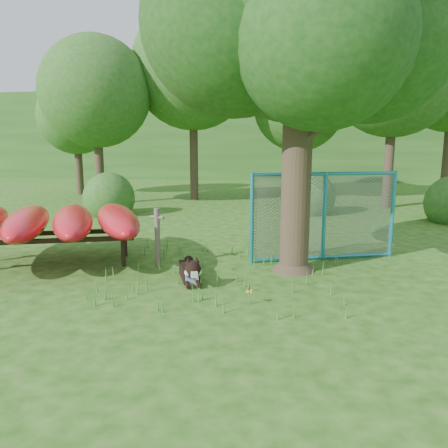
% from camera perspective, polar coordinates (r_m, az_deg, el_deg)
% --- Properties ---
extents(ground, '(80.00, 80.00, 0.00)m').
position_cam_1_polar(ground, '(7.50, -3.10, -9.17)').
color(ground, '#1F4D0F').
rests_on(ground, ground).
extents(oak_tree, '(5.83, 5.12, 7.20)m').
position_cam_1_polar(oak_tree, '(8.91, 9.78, 25.19)').
color(oak_tree, '#36291D').
rests_on(oak_tree, ground).
extents(wooden_post, '(0.33, 0.15, 1.21)m').
position_cam_1_polar(wooden_post, '(9.10, -8.70, -1.53)').
color(wooden_post, brown).
rests_on(wooden_post, ground).
extents(kayak_rack, '(4.81, 4.32, 1.18)m').
position_cam_1_polar(kayak_rack, '(9.77, -21.75, 0.24)').
color(kayak_rack, black).
rests_on(kayak_rack, ground).
extents(husky_dog, '(0.66, 1.21, 0.56)m').
position_cam_1_polar(husky_dog, '(8.12, -4.40, -6.18)').
color(husky_dog, black).
rests_on(husky_dog, ground).
extents(fence_section, '(3.13, 1.19, 3.21)m').
position_cam_1_polar(fence_section, '(9.65, 12.94, 0.98)').
color(fence_section, teal).
rests_on(fence_section, ground).
extents(wildflower_clump, '(0.11, 0.10, 0.24)m').
position_cam_1_polar(wildflower_clump, '(7.00, 3.35, -8.96)').
color(wildflower_clump, '#42852B').
rests_on(wildflower_clump, ground).
extents(bg_tree_a, '(4.40, 4.40, 6.70)m').
position_cam_1_polar(bg_tree_a, '(18.81, -16.43, 16.18)').
color(bg_tree_a, '#36291D').
rests_on(bg_tree_a, ground).
extents(bg_tree_b, '(5.20, 5.20, 8.22)m').
position_cam_1_polar(bg_tree_b, '(19.67, -4.10, 19.62)').
color(bg_tree_b, '#36291D').
rests_on(bg_tree_b, ground).
extents(bg_tree_c, '(4.00, 4.00, 6.12)m').
position_cam_1_polar(bg_tree_c, '(19.94, 9.81, 15.03)').
color(bg_tree_c, '#36291D').
rests_on(bg_tree_c, ground).
extents(bg_tree_d, '(4.80, 4.80, 7.50)m').
position_cam_1_polar(bg_tree_d, '(18.38, 21.44, 17.92)').
color(bg_tree_d, '#36291D').
rests_on(bg_tree_d, ground).
extents(bg_tree_f, '(3.60, 3.60, 5.55)m').
position_cam_1_polar(bg_tree_f, '(22.55, -18.77, 13.14)').
color(bg_tree_f, '#36291D').
rests_on(bg_tree_f, ground).
extents(shrub_left, '(1.80, 1.80, 1.80)m').
position_cam_1_polar(shrub_left, '(16.02, -14.68, 1.19)').
color(shrub_left, '#23541B').
rests_on(shrub_left, ground).
extents(shrub_mid, '(1.80, 1.80, 1.80)m').
position_cam_1_polar(shrub_mid, '(16.08, 11.10, 1.38)').
color(shrub_mid, '#23541B').
rests_on(shrub_mid, ground).
extents(wooded_hillside, '(80.00, 12.00, 6.00)m').
position_cam_1_polar(wooded_hillside, '(34.92, 7.29, 11.35)').
color(wooded_hillside, '#23541B').
rests_on(wooded_hillside, ground).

